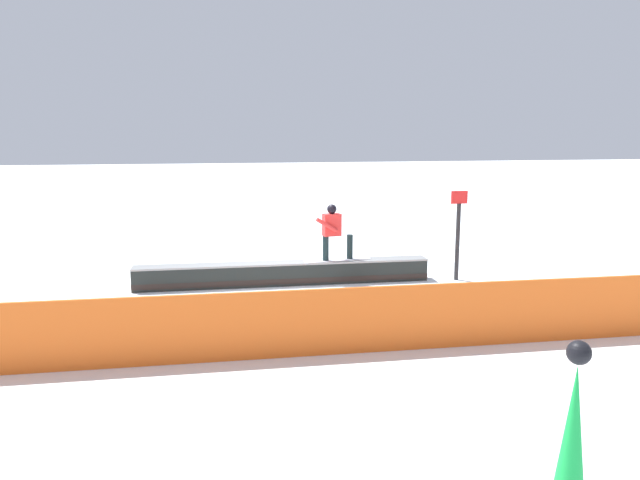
# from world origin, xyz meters

# --- Properties ---
(ground_plane) EXTENTS (120.00, 120.00, 0.00)m
(ground_plane) POSITION_xyz_m (0.00, 0.00, 0.00)
(ground_plane) COLOR white
(grind_box) EXTENTS (6.78, 0.76, 0.53)m
(grind_box) POSITION_xyz_m (0.00, 0.00, 0.24)
(grind_box) COLOR black
(grind_box) RESTS_ON ground_plane
(snowboarder) EXTENTS (1.60, 0.49, 1.32)m
(snowboarder) POSITION_xyz_m (-1.15, 0.06, 1.23)
(snowboarder) COLOR silver
(snowboarder) RESTS_ON grind_box
(safety_fence) EXTENTS (13.91, 0.62, 1.07)m
(safety_fence) POSITION_xyz_m (0.00, 4.56, 0.53)
(safety_fence) COLOR orange
(safety_fence) RESTS_ON ground_plane
(background_skier_left) EXTENTS (0.62, 1.56, 1.77)m
(background_skier_left) POSITION_xyz_m (-1.04, 9.21, 0.82)
(background_skier_left) COLOR black
(background_skier_left) RESTS_ON ground_plane
(trail_marker) EXTENTS (0.40, 0.10, 2.12)m
(trail_marker) POSITION_xyz_m (-4.08, 0.40, 1.13)
(trail_marker) COLOR #262628
(trail_marker) RESTS_ON ground_plane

